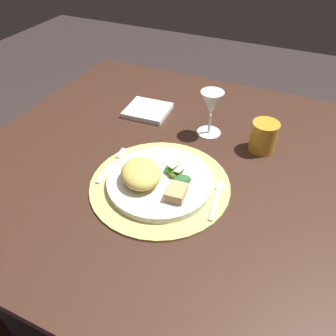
# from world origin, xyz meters

# --- Properties ---
(ground_plane) EXTENTS (6.00, 6.00, 0.00)m
(ground_plane) POSITION_xyz_m (0.00, 0.00, 0.00)
(ground_plane) COLOR #2F2424
(dining_table) EXTENTS (1.25, 1.06, 0.71)m
(dining_table) POSITION_xyz_m (0.00, 0.00, 0.60)
(dining_table) COLOR #372017
(dining_table) RESTS_ON ground
(placemat) EXTENTS (0.36, 0.36, 0.01)m
(placemat) POSITION_xyz_m (-0.05, -0.12, 0.71)
(placemat) COLOR tan
(placemat) RESTS_ON dining_table
(dinner_plate) EXTENTS (0.27, 0.27, 0.02)m
(dinner_plate) POSITION_xyz_m (-0.05, -0.12, 0.72)
(dinner_plate) COLOR silver
(dinner_plate) RESTS_ON placemat
(pasta_serving) EXTENTS (0.15, 0.15, 0.05)m
(pasta_serving) POSITION_xyz_m (-0.09, -0.14, 0.76)
(pasta_serving) COLOR #D9BB54
(pasta_serving) RESTS_ON dinner_plate
(salad_greens) EXTENTS (0.10, 0.09, 0.03)m
(salad_greens) POSITION_xyz_m (-0.01, -0.09, 0.74)
(salad_greens) COLOR #466015
(salad_greens) RESTS_ON dinner_plate
(bread_piece) EXTENTS (0.05, 0.06, 0.02)m
(bread_piece) POSITION_xyz_m (0.01, -0.16, 0.75)
(bread_piece) COLOR tan
(bread_piece) RESTS_ON dinner_plate
(fork) EXTENTS (0.02, 0.16, 0.00)m
(fork) POSITION_xyz_m (-0.20, -0.11, 0.72)
(fork) COLOR silver
(fork) RESTS_ON placemat
(spoon) EXTENTS (0.03, 0.14, 0.01)m
(spoon) POSITION_xyz_m (0.10, -0.09, 0.72)
(spoon) COLOR silver
(spoon) RESTS_ON placemat
(napkin) EXTENTS (0.15, 0.14, 0.02)m
(napkin) POSITION_xyz_m (-0.24, 0.19, 0.72)
(napkin) COLOR white
(napkin) RESTS_ON dining_table
(wine_glass) EXTENTS (0.07, 0.07, 0.14)m
(wine_glass) POSITION_xyz_m (-0.01, 0.16, 0.81)
(wine_glass) COLOR silver
(wine_glass) RESTS_ON dining_table
(amber_tumbler) EXTENTS (0.08, 0.08, 0.09)m
(amber_tumbler) POSITION_xyz_m (0.15, 0.15, 0.75)
(amber_tumbler) COLOR #C48B27
(amber_tumbler) RESTS_ON dining_table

